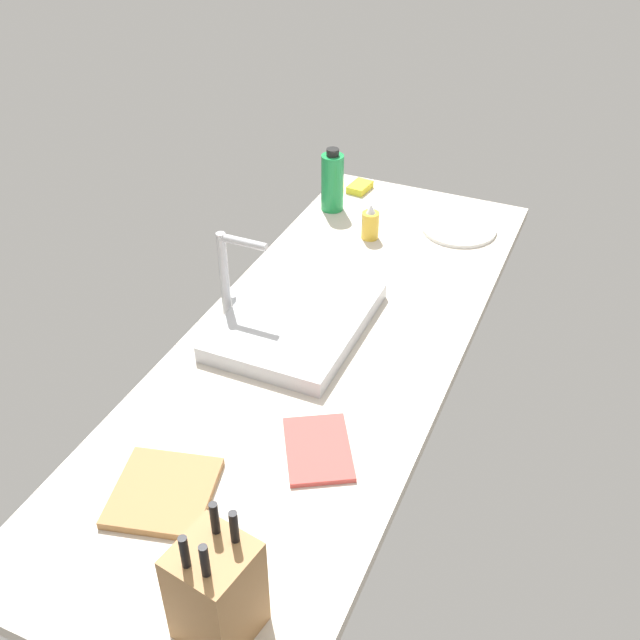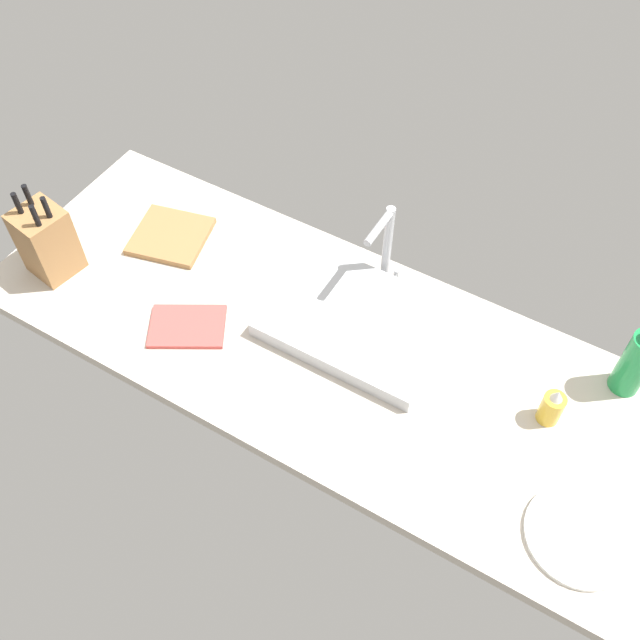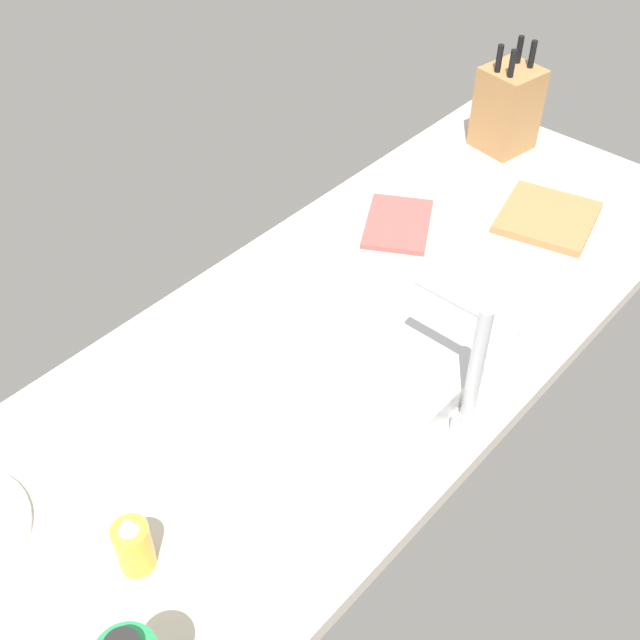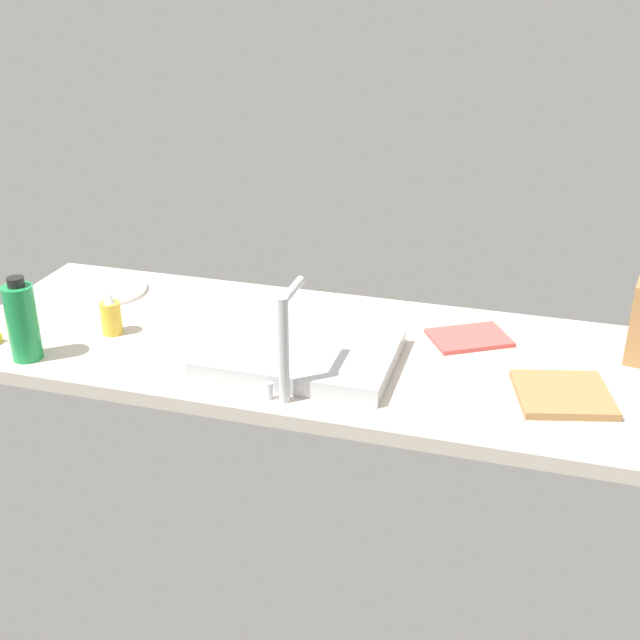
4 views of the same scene
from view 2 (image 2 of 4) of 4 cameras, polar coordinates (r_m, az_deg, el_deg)
countertop_slab at (r=183.38cm, az=0.86°, el=-2.35°), size 185.45×67.13×3.50cm
sink_basin at (r=184.02cm, az=3.03°, el=-0.08°), size 44.90×33.10×4.41cm
faucet at (r=185.47cm, az=5.23°, el=6.20°), size 5.50×13.72×24.74cm
knife_block at (r=204.05cm, az=-20.79°, el=5.85°), size 13.86×13.78×26.33cm
cutting_board at (r=209.48cm, az=-11.71°, el=6.52°), size 24.18×23.60×1.80cm
soap_bottle at (r=174.92cm, az=17.84°, el=-6.57°), size 5.28×5.28×11.34cm
water_bottle at (r=182.64cm, az=23.71°, el=-3.10°), size 7.29×7.29×20.90cm
dinner_plate at (r=167.18cm, az=19.83°, el=-15.70°), size 23.27×23.27×1.20cm
dish_towel at (r=187.85cm, az=-10.43°, el=-0.50°), size 23.31×21.26×1.20cm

